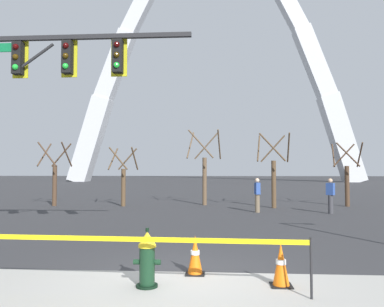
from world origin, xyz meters
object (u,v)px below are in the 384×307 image
(monument_arch, at_px, (213,68))
(pedestrian_walking_left, at_px, (330,196))
(fire_hydrant, at_px, (147,259))
(traffic_cone_by_hydrant, at_px, (281,265))
(pedestrian_standing_center, at_px, (257,195))
(traffic_cone_mid_sidewalk, at_px, (195,255))
(traffic_signal_gantry, at_px, (30,86))

(monument_arch, xyz_separation_m, pedestrian_walking_left, (5.76, -46.72, -18.66))
(pedestrian_walking_left, bearing_deg, fire_hydrant, -119.45)
(monument_arch, bearing_deg, fire_hydrant, -90.53)
(traffic_cone_by_hydrant, bearing_deg, pedestrian_walking_left, 69.74)
(traffic_cone_by_hydrant, relative_size, pedestrian_standing_center, 0.46)
(traffic_cone_mid_sidewalk, height_order, monument_arch, monument_arch)
(monument_arch, bearing_deg, traffic_signal_gantry, -94.72)
(fire_hydrant, bearing_deg, traffic_signal_gantry, 137.79)
(traffic_cone_mid_sidewalk, height_order, pedestrian_standing_center, pedestrian_standing_center)
(fire_hydrant, relative_size, traffic_cone_by_hydrant, 1.36)
(pedestrian_walking_left, bearing_deg, traffic_cone_by_hydrant, -110.26)
(fire_hydrant, xyz_separation_m, pedestrian_walking_left, (6.30, 11.15, 0.35))
(pedestrian_standing_center, bearing_deg, monument_arch, 93.10)
(pedestrian_walking_left, bearing_deg, traffic_cone_mid_sidewalk, -118.18)
(traffic_cone_mid_sidewalk, bearing_deg, monument_arch, 90.23)
(pedestrian_walking_left, bearing_deg, traffic_signal_gantry, -143.57)
(traffic_cone_mid_sidewalk, distance_m, monument_arch, 60.17)
(fire_hydrant, relative_size, pedestrian_standing_center, 0.62)
(traffic_signal_gantry, xyz_separation_m, monument_arch, (4.48, 54.28, 15.21))
(traffic_cone_by_hydrant, distance_m, pedestrian_standing_center, 11.28)
(fire_hydrant, xyz_separation_m, monument_arch, (0.53, 57.87, 19.01))
(monument_arch, bearing_deg, traffic_cone_by_hydrant, -88.29)
(traffic_cone_mid_sidewalk, distance_m, traffic_signal_gantry, 6.72)
(traffic_signal_gantry, distance_m, pedestrian_standing_center, 11.07)
(traffic_signal_gantry, bearing_deg, monument_arch, 85.28)
(monument_arch, distance_m, pedestrian_standing_center, 50.10)
(traffic_cone_mid_sidewalk, height_order, pedestrian_walking_left, pedestrian_walking_left)
(traffic_cone_by_hydrant, bearing_deg, pedestrian_standing_center, 85.96)
(traffic_signal_gantry, relative_size, pedestrian_walking_left, 4.04)
(fire_hydrant, height_order, traffic_cone_mid_sidewalk, fire_hydrant)
(traffic_cone_by_hydrant, relative_size, traffic_cone_mid_sidewalk, 1.00)
(traffic_signal_gantry, relative_size, pedestrian_standing_center, 4.04)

